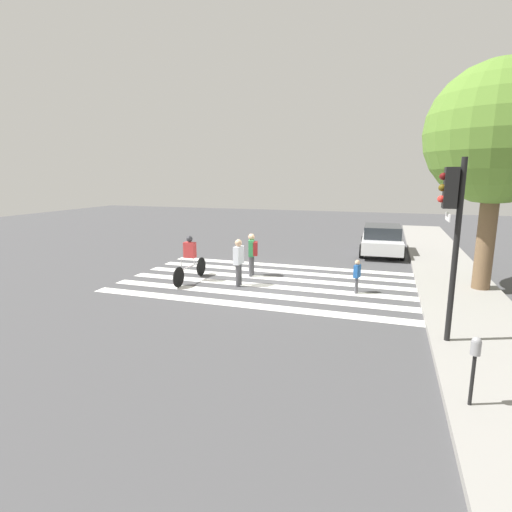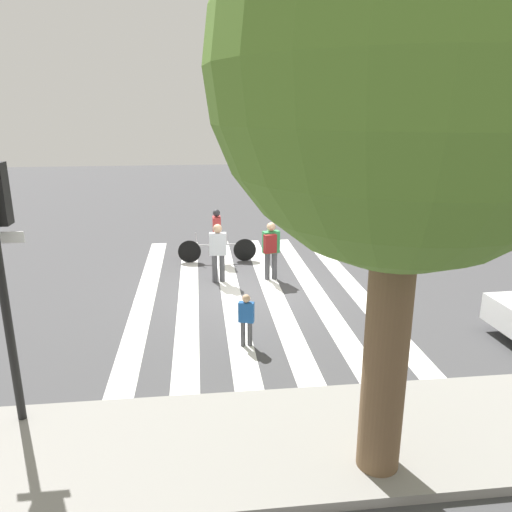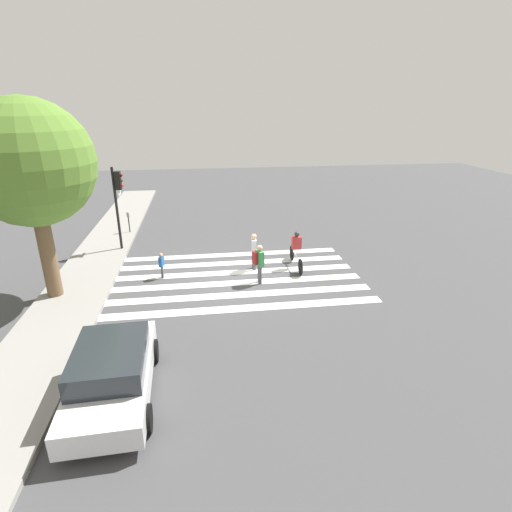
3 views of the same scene
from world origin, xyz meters
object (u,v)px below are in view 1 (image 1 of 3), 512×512
at_px(street_tree, 498,135).
at_px(cyclist_far_lane, 190,257).
at_px(traffic_light, 452,217).
at_px(car_parked_far_curb, 382,239).
at_px(pedestrian_adult_yellow_jacket, 252,251).
at_px(pedestrian_adult_blue_shirt, 357,274).
at_px(pedestrian_adult_tall_backpack, 239,260).
at_px(parking_meter, 475,357).

height_order(street_tree, cyclist_far_lane, street_tree).
xyz_separation_m(traffic_light, car_parked_far_curb, (-10.72, -1.48, -2.14)).
bearing_deg(pedestrian_adult_yellow_jacket, car_parked_far_curb, -52.57).
bearing_deg(cyclist_far_lane, pedestrian_adult_blue_shirt, 93.64).
distance_m(pedestrian_adult_tall_backpack, car_parked_far_curb, 8.78).
relative_size(pedestrian_adult_tall_backpack, car_parked_far_curb, 0.38).
height_order(pedestrian_adult_tall_backpack, pedestrian_adult_blue_shirt, pedestrian_adult_tall_backpack).
xyz_separation_m(street_tree, pedestrian_adult_yellow_jacket, (0.27, -7.68, -3.96)).
xyz_separation_m(street_tree, pedestrian_adult_tall_backpack, (1.70, -7.68, -4.00)).
relative_size(pedestrian_adult_blue_shirt, pedestrian_adult_yellow_jacket, 0.68).
distance_m(parking_meter, pedestrian_adult_blue_shirt, 6.62).
xyz_separation_m(pedestrian_adult_tall_backpack, car_parked_far_curb, (-7.54, 4.50, -0.20)).
relative_size(pedestrian_adult_tall_backpack, pedestrian_adult_yellow_jacket, 1.00).
relative_size(cyclist_far_lane, car_parked_far_curb, 0.56).
height_order(traffic_light, car_parked_far_curb, traffic_light).
bearing_deg(parking_meter, traffic_light, -176.92).
height_order(traffic_light, pedestrian_adult_blue_shirt, traffic_light).
bearing_deg(pedestrian_adult_yellow_jacket, street_tree, -104.17).
distance_m(pedestrian_adult_yellow_jacket, cyclist_far_lane, 2.32).
bearing_deg(cyclist_far_lane, car_parked_far_curb, 140.00).
distance_m(traffic_light, pedestrian_adult_yellow_jacket, 7.79).
relative_size(traffic_light, car_parked_far_curb, 0.95).
relative_size(street_tree, pedestrian_adult_tall_backpack, 4.39).
height_order(cyclist_far_lane, car_parked_far_curb, cyclist_far_lane).
distance_m(traffic_light, cyclist_far_lane, 8.70).
distance_m(traffic_light, street_tree, 5.56).
xyz_separation_m(pedestrian_adult_tall_backpack, pedestrian_adult_yellow_jacket, (-1.43, 0.00, 0.03)).
height_order(pedestrian_adult_tall_backpack, pedestrian_adult_yellow_jacket, pedestrian_adult_tall_backpack).
height_order(pedestrian_adult_tall_backpack, car_parked_far_curb, pedestrian_adult_tall_backpack).
relative_size(street_tree, cyclist_far_lane, 2.96).
distance_m(pedestrian_adult_yellow_jacket, car_parked_far_curb, 7.59).
xyz_separation_m(traffic_light, street_tree, (-4.88, 1.70, 2.05)).
distance_m(parking_meter, cyclist_far_lane, 9.92).
bearing_deg(pedestrian_adult_blue_shirt, parking_meter, -143.29).
bearing_deg(street_tree, traffic_light, -19.21).
relative_size(parking_meter, pedestrian_adult_blue_shirt, 1.17).
xyz_separation_m(parking_meter, pedestrian_adult_yellow_jacket, (-7.28, -6.12, -0.01)).
bearing_deg(car_parked_far_curb, parking_meter, 4.95).
bearing_deg(car_parked_far_curb, street_tree, 26.63).
relative_size(street_tree, car_parked_far_curb, 1.66).
height_order(pedestrian_adult_yellow_jacket, cyclist_far_lane, cyclist_far_lane).
bearing_deg(cyclist_far_lane, parking_meter, 53.86).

